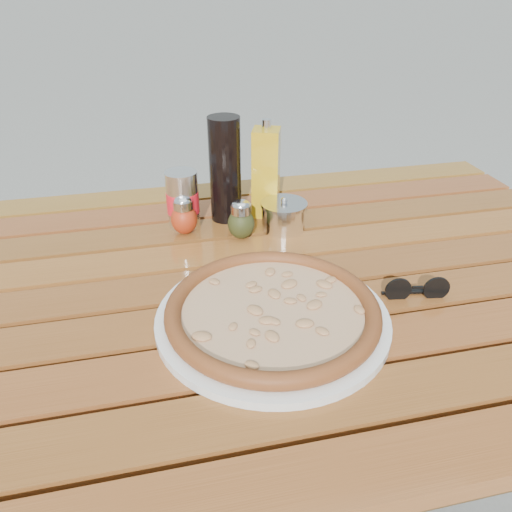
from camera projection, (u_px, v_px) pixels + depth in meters
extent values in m
cube|color=#361A0C|center=(432.00, 293.00, 1.54)|extent=(0.06, 0.06, 0.70)
cube|color=#3D260D|center=(258.00, 299.00, 0.91)|extent=(1.36, 0.86, 0.04)
cube|color=#592A0F|center=(340.00, 481.00, 0.55)|extent=(1.40, 0.09, 0.03)
cube|color=#562B0F|center=(312.00, 412.00, 0.64)|extent=(1.40, 0.09, 0.03)
cube|color=#5A2A0F|center=(290.00, 359.00, 0.72)|extent=(1.40, 0.09, 0.03)
cube|color=#55290F|center=(272.00, 317.00, 0.81)|extent=(1.40, 0.09, 0.03)
cube|color=#53280E|center=(258.00, 283.00, 0.89)|extent=(1.40, 0.09, 0.03)
cube|color=#5E3010|center=(247.00, 255.00, 0.98)|extent=(1.40, 0.09, 0.03)
cube|color=#512A0E|center=(237.00, 232.00, 1.06)|extent=(1.40, 0.09, 0.03)
cube|color=#58270F|center=(229.00, 212.00, 1.15)|extent=(1.40, 0.09, 0.03)
cube|color=#5C3710|center=(222.00, 194.00, 1.23)|extent=(1.40, 0.09, 0.03)
cylinder|color=silver|center=(272.00, 318.00, 0.77)|extent=(0.37, 0.37, 0.01)
cylinder|color=beige|center=(273.00, 312.00, 0.76)|extent=(0.39, 0.39, 0.01)
torus|color=black|center=(273.00, 309.00, 0.76)|extent=(0.41, 0.41, 0.03)
ellipsoid|color=#B83415|center=(184.00, 219.00, 1.01)|extent=(0.06, 0.06, 0.06)
cylinder|color=silver|center=(183.00, 204.00, 1.00)|extent=(0.05, 0.05, 0.02)
ellipsoid|color=silver|center=(183.00, 200.00, 0.99)|extent=(0.04, 0.04, 0.02)
ellipsoid|color=#373B17|center=(241.00, 224.00, 1.00)|extent=(0.07, 0.07, 0.06)
cylinder|color=silver|center=(241.00, 209.00, 0.98)|extent=(0.05, 0.05, 0.02)
ellipsoid|color=silver|center=(241.00, 205.00, 0.98)|extent=(0.05, 0.05, 0.02)
cylinder|color=black|center=(225.00, 170.00, 1.03)|extent=(0.08, 0.08, 0.22)
cylinder|color=silver|center=(183.00, 200.00, 1.03)|extent=(0.07, 0.07, 0.12)
cylinder|color=red|center=(183.00, 202.00, 1.03)|extent=(0.08, 0.08, 0.04)
cube|color=#BF9314|center=(266.00, 173.00, 1.06)|extent=(0.07, 0.07, 0.19)
cylinder|color=silver|center=(266.00, 124.00, 1.00)|extent=(0.03, 0.03, 0.02)
cylinder|color=white|center=(284.00, 217.00, 1.03)|extent=(0.12, 0.12, 0.05)
cylinder|color=silver|center=(284.00, 204.00, 1.02)|extent=(0.13, 0.13, 0.01)
sphere|color=silver|center=(284.00, 200.00, 1.01)|extent=(0.02, 0.02, 0.01)
cylinder|color=black|center=(398.00, 290.00, 0.82)|extent=(0.04, 0.01, 0.04)
cylinder|color=black|center=(436.00, 289.00, 0.82)|extent=(0.04, 0.01, 0.04)
cube|color=black|center=(418.00, 287.00, 0.82)|extent=(0.02, 0.01, 0.00)
cube|color=black|center=(408.00, 292.00, 0.84)|extent=(0.09, 0.02, 0.00)
cube|color=black|center=(418.00, 290.00, 0.84)|extent=(0.09, 0.02, 0.00)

